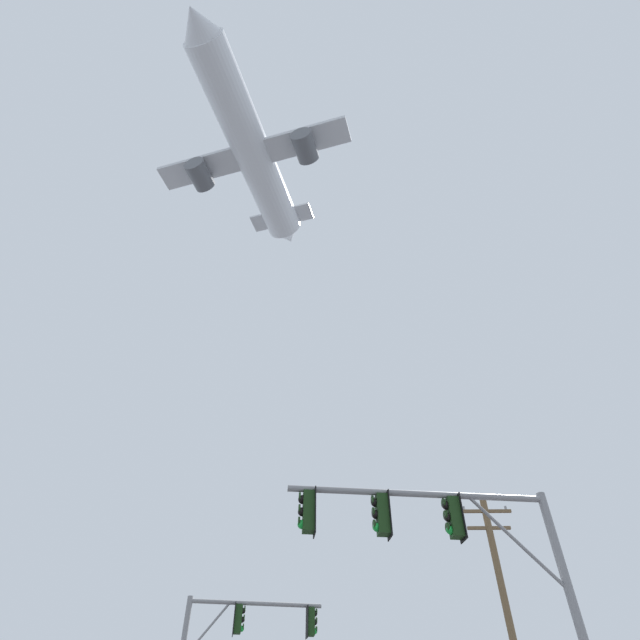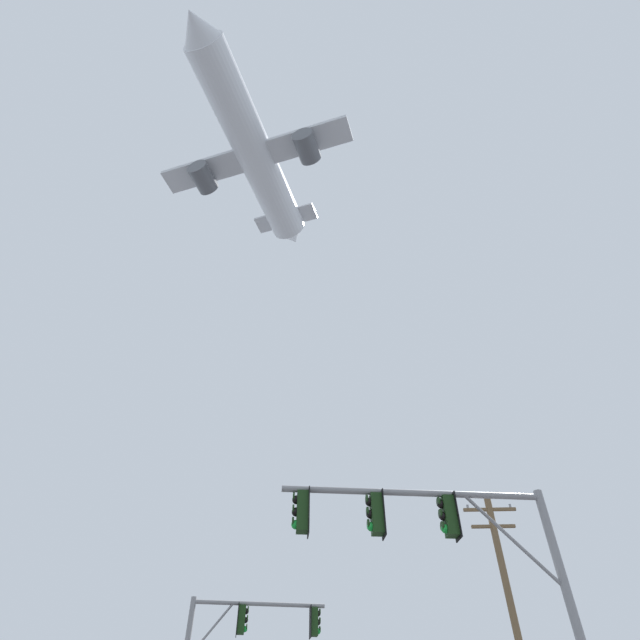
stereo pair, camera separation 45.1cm
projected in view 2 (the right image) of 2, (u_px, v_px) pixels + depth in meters
signal_pole_near at (447, 548)px, 11.08m from camera, size 6.28×1.03×6.14m
utility_pole at (514, 618)px, 18.53m from camera, size 2.20×0.28×9.66m
airplane at (252, 149)px, 44.21m from camera, size 17.61×22.79×6.26m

